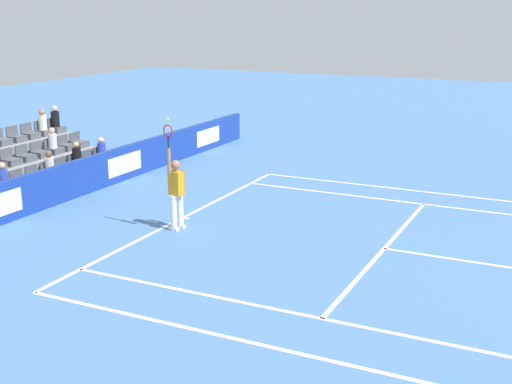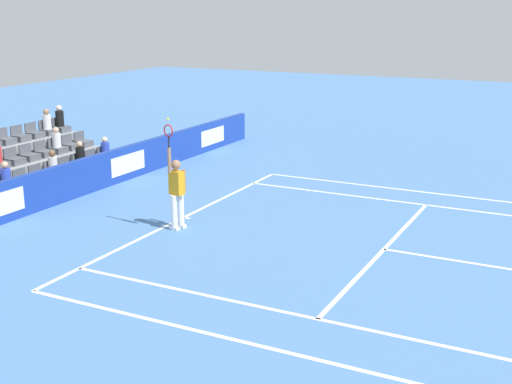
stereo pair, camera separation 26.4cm
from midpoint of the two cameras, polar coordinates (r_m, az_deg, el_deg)
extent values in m
cube|color=white|center=(18.29, -5.66, -2.13)|extent=(10.97, 0.10, 0.01)
cube|color=white|center=(16.15, 11.10, -4.70)|extent=(8.23, 0.10, 0.01)
cube|color=white|center=(12.38, 7.78, -10.87)|extent=(0.10, 11.89, 0.01)
cube|color=white|center=(19.88, 15.64, -1.21)|extent=(0.10, 11.89, 0.01)
cube|color=white|center=(11.24, 5.41, -13.67)|extent=(0.10, 11.89, 0.01)
cube|color=white|center=(21.18, 16.39, -0.27)|extent=(0.10, 11.89, 0.01)
cube|color=white|center=(18.23, -5.39, -2.17)|extent=(0.10, 0.20, 0.01)
cube|color=#193899|center=(20.46, -15.06, 0.86)|extent=(21.61, 0.20, 1.09)
cube|color=white|center=(26.83, -3.34, 4.66)|extent=(1.73, 0.01, 0.61)
cube|color=white|center=(22.42, -10.28, 2.36)|extent=(1.73, 0.01, 0.61)
cylinder|color=white|center=(17.35, -5.86, -1.54)|extent=(0.16, 0.16, 0.90)
cylinder|color=white|center=(17.19, -6.42, -1.72)|extent=(0.16, 0.16, 0.90)
cube|color=white|center=(17.47, -5.82, -2.83)|extent=(0.17, 0.28, 0.08)
cube|color=white|center=(17.31, -6.38, -3.02)|extent=(0.17, 0.28, 0.08)
cube|color=orange|center=(17.07, -6.21, 0.78)|extent=(0.29, 0.40, 0.60)
sphere|color=#9E7251|center=(16.96, -6.25, 2.28)|extent=(0.24, 0.24, 0.24)
cylinder|color=#9E7251|center=(16.78, -6.80, 2.65)|extent=(0.09, 0.09, 0.62)
cylinder|color=#9E7251|center=(17.18, -5.57, 0.96)|extent=(0.09, 0.09, 0.56)
cylinder|color=black|center=(16.69, -6.85, 4.16)|extent=(0.04, 0.04, 0.28)
torus|color=red|center=(16.64, -6.88, 5.11)|extent=(0.10, 0.31, 0.31)
sphere|color=#D1E533|center=(16.59, -6.91, 6.06)|extent=(0.07, 0.07, 0.07)
cube|color=gray|center=(21.26, -17.16, 0.30)|extent=(6.82, 0.95, 0.42)
cube|color=#545960|center=(23.44, -12.02, 2.77)|extent=(0.48, 0.44, 0.20)
cube|color=#545960|center=(23.52, -12.43, 3.40)|extent=(0.48, 0.04, 0.30)
cube|color=#545960|center=(22.98, -12.98, 2.46)|extent=(0.48, 0.44, 0.20)
cube|color=#545960|center=(23.05, -13.40, 3.11)|extent=(0.48, 0.04, 0.30)
cube|color=#545960|center=(22.52, -13.98, 2.15)|extent=(0.48, 0.44, 0.20)
cube|color=#545960|center=(22.59, -14.40, 2.81)|extent=(0.48, 0.04, 0.30)
cube|color=#545960|center=(22.06, -15.02, 1.81)|extent=(0.48, 0.44, 0.20)
cube|color=#545960|center=(22.14, -15.45, 2.49)|extent=(0.48, 0.04, 0.30)
cube|color=#545960|center=(21.62, -16.10, 1.47)|extent=(0.48, 0.44, 0.20)
cube|color=#545960|center=(21.70, -16.54, 2.16)|extent=(0.48, 0.04, 0.30)
cube|color=#545960|center=(21.19, -17.23, 1.11)|extent=(0.48, 0.44, 0.20)
cube|color=#545960|center=(21.27, -17.67, 1.82)|extent=(0.48, 0.04, 0.30)
cube|color=#545960|center=(20.76, -18.40, 0.73)|extent=(0.48, 0.44, 0.20)
cube|color=#545960|center=(20.84, -18.85, 1.46)|extent=(0.48, 0.04, 0.30)
cube|color=#545960|center=(20.35, -19.63, 0.34)|extent=(0.48, 0.44, 0.20)
cube|color=#545960|center=(20.43, -20.08, 1.08)|extent=(0.48, 0.04, 0.30)
cube|color=gray|center=(21.87, -19.01, 1.11)|extent=(6.82, 0.95, 0.84)
cube|color=#545960|center=(23.96, -13.85, 3.95)|extent=(0.48, 0.44, 0.20)
cube|color=#545960|center=(24.04, -14.26, 4.57)|extent=(0.48, 0.04, 0.30)
cube|color=#545960|center=(23.50, -14.83, 3.67)|extent=(0.48, 0.44, 0.20)
cube|color=#545960|center=(23.59, -15.24, 4.30)|extent=(0.48, 0.04, 0.30)
cube|color=#545960|center=(23.05, -15.84, 3.38)|extent=(0.48, 0.44, 0.20)
cube|color=#545960|center=(23.14, -16.25, 4.03)|extent=(0.48, 0.04, 0.30)
cube|color=#545960|center=(22.61, -16.90, 3.08)|extent=(0.48, 0.44, 0.20)
cube|color=#545960|center=(22.70, -17.31, 3.74)|extent=(0.48, 0.04, 0.30)
cube|color=#545960|center=(22.18, -17.99, 2.77)|extent=(0.48, 0.44, 0.20)
cube|color=#545960|center=(22.27, -18.41, 3.44)|extent=(0.48, 0.04, 0.30)
cube|color=#545960|center=(21.76, -19.13, 2.44)|extent=(0.48, 0.44, 0.20)
cube|color=#545960|center=(21.85, -19.55, 3.13)|extent=(0.48, 0.04, 0.30)
cube|color=#545960|center=(24.51, -15.61, 5.07)|extent=(0.48, 0.44, 0.20)
cube|color=#545960|center=(24.60, -16.00, 5.67)|extent=(0.48, 0.04, 0.30)
cube|color=#545960|center=(24.06, -16.60, 4.82)|extent=(0.48, 0.44, 0.20)
cube|color=#545960|center=(24.16, -16.99, 5.43)|extent=(0.48, 0.04, 0.30)
cube|color=#545960|center=(23.62, -17.63, 4.56)|extent=(0.48, 0.44, 0.20)
cube|color=#545960|center=(23.72, -18.02, 5.18)|extent=(0.48, 0.04, 0.30)
cube|color=#545960|center=(23.19, -18.69, 4.29)|extent=(0.48, 0.44, 0.20)
cube|color=#545960|center=(23.29, -19.09, 4.92)|extent=(0.48, 0.04, 0.30)
cube|color=#545960|center=(22.77, -19.79, 4.00)|extent=(0.48, 0.44, 0.20)
cube|color=#545960|center=(22.87, -20.19, 4.65)|extent=(0.48, 0.04, 0.30)
cylinder|color=black|center=(22.48, -14.13, 3.01)|extent=(0.28, 0.28, 0.49)
sphere|color=#D3A884|center=(22.41, -14.19, 3.88)|extent=(0.20, 0.20, 0.20)
cylinder|color=blue|center=(23.41, -12.16, 3.53)|extent=(0.28, 0.28, 0.43)
sphere|color=beige|center=(23.35, -12.20, 4.29)|extent=(0.20, 0.20, 0.20)
cylinder|color=white|center=(21.59, -16.26, 2.28)|extent=(0.28, 0.28, 0.42)
sphere|color=brown|center=(21.52, -16.32, 3.09)|extent=(0.20, 0.20, 0.20)
cylinder|color=white|center=(23.03, -15.99, 4.18)|extent=(0.28, 0.28, 0.45)
sphere|color=#D3A884|center=(22.97, -16.05, 4.98)|extent=(0.20, 0.20, 0.20)
cylinder|color=white|center=(24.04, -16.75, 5.62)|extent=(0.28, 0.28, 0.48)
sphere|color=#9E7251|center=(23.99, -16.81, 6.43)|extent=(0.20, 0.20, 0.20)
cylinder|color=blue|center=(20.31, -19.80, 1.24)|extent=(0.28, 0.28, 0.45)
sphere|color=#D3A884|center=(20.24, -19.88, 2.12)|extent=(0.20, 0.20, 0.20)
cylinder|color=black|center=(24.48, -15.76, 5.91)|extent=(0.28, 0.28, 0.53)
sphere|color=beige|center=(24.43, -15.82, 6.76)|extent=(0.20, 0.20, 0.20)
camera|label=1|loc=(0.13, -89.54, 0.12)|focal=47.93mm
camera|label=2|loc=(0.13, 90.46, -0.12)|focal=47.93mm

